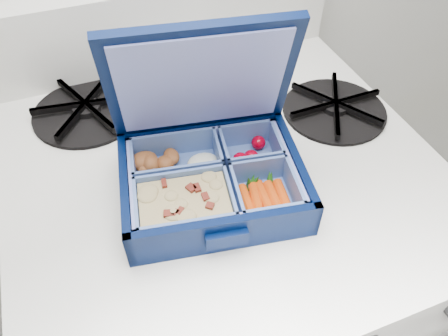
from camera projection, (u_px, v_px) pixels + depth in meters
name	position (u px, v px, depth m)	size (l,w,h in m)	color
stove	(220.00, 300.00, 1.04)	(0.65, 0.65, 0.97)	silver
bento_box	(212.00, 181.00, 0.61)	(0.25, 0.19, 0.06)	#000C30
burner_grate	(335.00, 106.00, 0.75)	(0.18, 0.18, 0.03)	black
burner_grate_rear	(87.00, 108.00, 0.75)	(0.19, 0.19, 0.02)	black
fork	(227.00, 110.00, 0.76)	(0.02, 0.17, 0.01)	#A2A1A9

